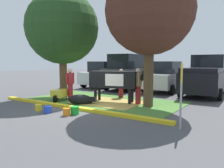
{
  "coord_description": "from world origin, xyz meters",
  "views": [
    {
      "loc": [
        6.61,
        -7.38,
        1.98
      ],
      "look_at": [
        0.43,
        1.7,
        0.9
      ],
      "focal_mm": 35.99,
      "sensor_mm": 36.0,
      "label": 1
    }
  ],
  "objects_px": {
    "person_handler": "(138,85)",
    "pickup_truck_black": "(206,76)",
    "shade_tree_left": "(62,28)",
    "suv_dark_grey": "(129,72)",
    "shade_tree_right": "(150,11)",
    "bucket_blue": "(48,109)",
    "person_visitor_near": "(121,83)",
    "calf_lying": "(81,100)",
    "bucket_orange": "(67,112)",
    "bucket_green": "(75,110)",
    "parking_sign": "(181,83)",
    "bucket_yellow": "(38,107)",
    "cow_holstein": "(116,80)",
    "sedan_blue": "(165,77)",
    "wheelbarrow": "(60,93)",
    "person_visitor_far": "(70,83)",
    "hatchback_white": "(104,74)"
  },
  "relations": [
    {
      "from": "shade_tree_right",
      "to": "person_handler",
      "type": "xyz_separation_m",
      "value": [
        -0.6,
        0.2,
        -3.26
      ]
    },
    {
      "from": "bucket_blue",
      "to": "bucket_green",
      "type": "distance_m",
      "value": 1.13
    },
    {
      "from": "bucket_yellow",
      "to": "suv_dark_grey",
      "type": "distance_m",
      "value": 8.51
    },
    {
      "from": "shade_tree_right",
      "to": "bucket_blue",
      "type": "relative_size",
      "value": 18.16
    },
    {
      "from": "calf_lying",
      "to": "bucket_green",
      "type": "bearing_deg",
      "value": -54.71
    },
    {
      "from": "cow_holstein",
      "to": "bucket_blue",
      "type": "relative_size",
      "value": 9.12
    },
    {
      "from": "bucket_orange",
      "to": "sedan_blue",
      "type": "xyz_separation_m",
      "value": [
        0.45,
        8.71,
        0.84
      ]
    },
    {
      "from": "person_visitor_near",
      "to": "person_visitor_far",
      "type": "relative_size",
      "value": 0.97
    },
    {
      "from": "bucket_orange",
      "to": "shade_tree_right",
      "type": "bearing_deg",
      "value": 61.47
    },
    {
      "from": "shade_tree_right",
      "to": "bucket_green",
      "type": "height_order",
      "value": "shade_tree_right"
    },
    {
      "from": "calf_lying",
      "to": "wheelbarrow",
      "type": "height_order",
      "value": "wheelbarrow"
    },
    {
      "from": "wheelbarrow",
      "to": "bucket_orange",
      "type": "height_order",
      "value": "wheelbarrow"
    },
    {
      "from": "shade_tree_right",
      "to": "calf_lying",
      "type": "bearing_deg",
      "value": -154.21
    },
    {
      "from": "person_handler",
      "to": "pickup_truck_black",
      "type": "relative_size",
      "value": 0.31
    },
    {
      "from": "wheelbarrow",
      "to": "hatchback_white",
      "type": "distance_m",
      "value": 7.01
    },
    {
      "from": "person_visitor_far",
      "to": "bucket_blue",
      "type": "bearing_deg",
      "value": -62.94
    },
    {
      "from": "bucket_green",
      "to": "suv_dark_grey",
      "type": "distance_m",
      "value": 8.42
    },
    {
      "from": "shade_tree_left",
      "to": "hatchback_white",
      "type": "bearing_deg",
      "value": 103.58
    },
    {
      "from": "shade_tree_left",
      "to": "bucket_blue",
      "type": "xyz_separation_m",
      "value": [
        2.39,
        -3.12,
        -3.69
      ]
    },
    {
      "from": "hatchback_white",
      "to": "suv_dark_grey",
      "type": "height_order",
      "value": "suv_dark_grey"
    },
    {
      "from": "parking_sign",
      "to": "suv_dark_grey",
      "type": "relative_size",
      "value": 0.42
    },
    {
      "from": "cow_holstein",
      "to": "person_handler",
      "type": "distance_m",
      "value": 1.14
    },
    {
      "from": "parking_sign",
      "to": "bucket_blue",
      "type": "bearing_deg",
      "value": -171.58
    },
    {
      "from": "shade_tree_right",
      "to": "sedan_blue",
      "type": "relative_size",
      "value": 1.37
    },
    {
      "from": "shade_tree_left",
      "to": "person_handler",
      "type": "xyz_separation_m",
      "value": [
        4.49,
        0.42,
        -2.92
      ]
    },
    {
      "from": "person_handler",
      "to": "suv_dark_grey",
      "type": "xyz_separation_m",
      "value": [
        -3.35,
        4.91,
        0.36
      ]
    },
    {
      "from": "calf_lying",
      "to": "bucket_orange",
      "type": "xyz_separation_m",
      "value": [
        1.01,
        -1.9,
        -0.09
      ]
    },
    {
      "from": "person_visitor_near",
      "to": "pickup_truck_black",
      "type": "bearing_deg",
      "value": 47.23
    },
    {
      "from": "shade_tree_left",
      "to": "bucket_blue",
      "type": "bearing_deg",
      "value": -52.63
    },
    {
      "from": "bucket_orange",
      "to": "bucket_green",
      "type": "bearing_deg",
      "value": 72.74
    },
    {
      "from": "person_visitor_near",
      "to": "bucket_blue",
      "type": "xyz_separation_m",
      "value": [
        -0.42,
        -4.72,
        -0.71
      ]
    },
    {
      "from": "bucket_green",
      "to": "sedan_blue",
      "type": "bearing_deg",
      "value": 87.61
    },
    {
      "from": "calf_lying",
      "to": "pickup_truck_black",
      "type": "xyz_separation_m",
      "value": [
        4.1,
        6.62,
        0.88
      ]
    },
    {
      "from": "person_visitor_near",
      "to": "suv_dark_grey",
      "type": "height_order",
      "value": "suv_dark_grey"
    },
    {
      "from": "person_handler",
      "to": "shade_tree_right",
      "type": "bearing_deg",
      "value": -18.43
    },
    {
      "from": "hatchback_white",
      "to": "pickup_truck_black",
      "type": "xyz_separation_m",
      "value": [
        7.78,
        -0.17,
        0.13
      ]
    },
    {
      "from": "calf_lying",
      "to": "pickup_truck_black",
      "type": "relative_size",
      "value": 0.23
    },
    {
      "from": "cow_holstein",
      "to": "sedan_blue",
      "type": "xyz_separation_m",
      "value": [
        0.38,
        5.5,
        -0.14
      ]
    },
    {
      "from": "calf_lying",
      "to": "person_visitor_near",
      "type": "height_order",
      "value": "person_visitor_near"
    },
    {
      "from": "shade_tree_left",
      "to": "suv_dark_grey",
      "type": "xyz_separation_m",
      "value": [
        1.13,
        5.33,
        -2.57
      ]
    },
    {
      "from": "calf_lying",
      "to": "suv_dark_grey",
      "type": "distance_m",
      "value": 6.64
    },
    {
      "from": "shade_tree_left",
      "to": "wheelbarrow",
      "type": "relative_size",
      "value": 3.67
    },
    {
      "from": "bucket_blue",
      "to": "suv_dark_grey",
      "type": "distance_m",
      "value": 8.62
    },
    {
      "from": "calf_lying",
      "to": "wheelbarrow",
      "type": "bearing_deg",
      "value": 174.96
    },
    {
      "from": "cow_holstein",
      "to": "person_visitor_near",
      "type": "relative_size",
      "value": 1.93
    },
    {
      "from": "parking_sign",
      "to": "bucket_blue",
      "type": "distance_m",
      "value": 5.16
    },
    {
      "from": "bucket_blue",
      "to": "pickup_truck_black",
      "type": "distance_m",
      "value": 9.56
    },
    {
      "from": "shade_tree_left",
      "to": "person_visitor_far",
      "type": "xyz_separation_m",
      "value": [
        1.07,
        -0.54,
        -2.95
      ]
    },
    {
      "from": "shade_tree_right",
      "to": "bucket_blue",
      "type": "xyz_separation_m",
      "value": [
        -2.71,
        -3.34,
        -4.02
      ]
    },
    {
      "from": "cow_holstein",
      "to": "sedan_blue",
      "type": "relative_size",
      "value": 0.69
    }
  ]
}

